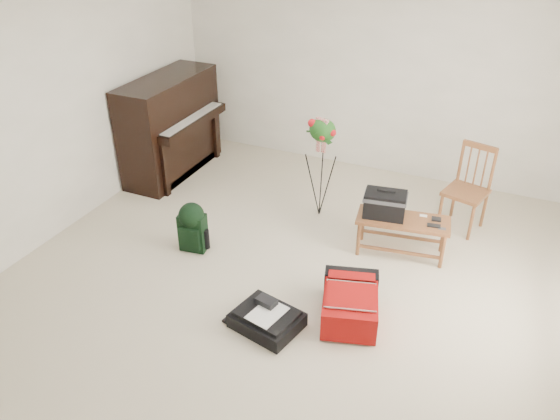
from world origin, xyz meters
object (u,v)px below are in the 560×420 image
at_px(black_duffel, 267,319).
at_px(green_backpack, 192,225).
at_px(red_suitcase, 352,300).
at_px(piano, 171,128).
at_px(dining_chair, 466,189).
at_px(flower_stand, 321,168).
at_px(bench, 391,208).

xyz_separation_m(black_duffel, green_backpack, (-1.18, 0.73, 0.21)).
bearing_deg(green_backpack, red_suitcase, -17.32).
xyz_separation_m(red_suitcase, black_duffel, (-0.60, -0.44, -0.07)).
bearing_deg(green_backpack, piano, 121.26).
bearing_deg(piano, dining_chair, 2.23).
bearing_deg(flower_stand, piano, -171.13).
xyz_separation_m(dining_chair, red_suitcase, (-0.65, -1.88, -0.30)).
bearing_deg(black_duffel, dining_chair, 74.37).
distance_m(bench, flower_stand, 0.97).
xyz_separation_m(piano, red_suitcase, (2.97, -1.74, -0.44)).
bearing_deg(piano, black_duffel, -42.63).
bearing_deg(green_backpack, black_duffel, -39.88).
bearing_deg(red_suitcase, dining_chair, 54.86).
distance_m(dining_chair, green_backpack, 2.91).
xyz_separation_m(dining_chair, black_duffel, (-1.26, -2.32, -0.37)).
bearing_deg(red_suitcase, piano, 133.69).
height_order(red_suitcase, flower_stand, flower_stand).
distance_m(piano, flower_stand, 2.13).
xyz_separation_m(bench, black_duffel, (-0.63, -1.54, -0.41)).
bearing_deg(piano, bench, -11.96).
relative_size(bench, black_duffel, 1.53).
relative_size(bench, red_suitcase, 1.20).
bearing_deg(red_suitcase, bench, 72.40).
xyz_separation_m(piano, dining_chair, (3.62, 0.14, -0.14)).
distance_m(black_duffel, green_backpack, 1.41).
xyz_separation_m(piano, black_duffel, (2.37, -2.18, -0.52)).
height_order(piano, black_duffel, piano).
bearing_deg(bench, green_backpack, -164.62).
bearing_deg(bench, black_duffel, -121.00).
distance_m(piano, bench, 3.07).
distance_m(black_duffel, flower_stand, 2.00).
distance_m(green_backpack, flower_stand, 1.54).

